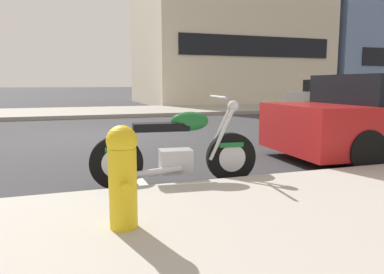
{
  "coord_description": "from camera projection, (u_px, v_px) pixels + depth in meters",
  "views": [
    {
      "loc": [
        -0.93,
        -9.05,
        1.27
      ],
      "look_at": [
        0.58,
        -4.72,
        0.61
      ],
      "focal_mm": 35.17,
      "sensor_mm": 36.0,
      "label": 1
    }
  ],
  "objects": [
    {
      "name": "ground_plane",
      "position": [
        104.0,
        137.0,
        8.94
      ],
      "size": [
        260.0,
        260.0,
        0.0
      ],
      "primitive_type": "plane",
      "color": "#333335"
    },
    {
      "name": "sidewalk_far_curb",
      "position": [
        321.0,
        106.0,
        19.76
      ],
      "size": [
        120.0,
        5.0,
        0.14
      ],
      "primitive_type": "cube",
      "color": "gray",
      "rests_on": "ground"
    },
    {
      "name": "parking_stall_stripe",
      "position": [
        140.0,
        181.0,
        4.9
      ],
      "size": [
        0.12,
        2.2,
        0.01
      ],
      "primitive_type": "cube",
      "color": "silver",
      "rests_on": "ground"
    },
    {
      "name": "parked_motorcycle",
      "position": [
        177.0,
        151.0,
        4.68
      ],
      "size": [
        2.09,
        0.62,
        1.12
      ],
      "rotation": [
        0.0,
        0.0,
        -0.11
      ],
      "color": "black",
      "rests_on": "ground"
    },
    {
      "name": "car_opposite_curb",
      "position": [
        336.0,
        97.0,
        16.25
      ],
      "size": [
        4.22,
        1.92,
        1.43
      ],
      "rotation": [
        0.0,
        0.0,
        3.1
      ],
      "color": "silver",
      "rests_on": "ground"
    },
    {
      "name": "fire_hydrant",
      "position": [
        123.0,
        174.0,
        2.91
      ],
      "size": [
        0.24,
        0.36,
        0.81
      ],
      "color": "gold",
      "rests_on": "sidewalk_near_curb"
    }
  ]
}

